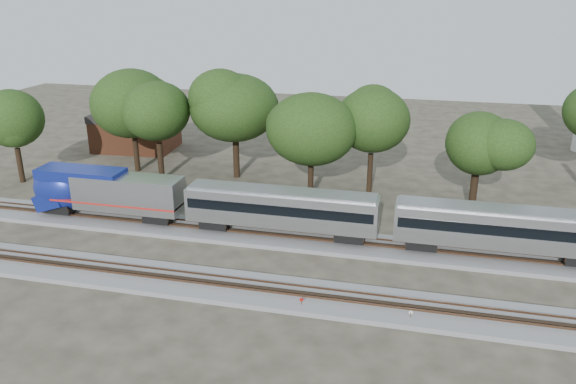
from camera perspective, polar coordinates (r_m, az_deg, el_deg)
name	(u,v)px	position (r m, az deg, el deg)	size (l,w,h in m)	color
ground	(282,270)	(47.80, -0.62, -7.97)	(160.00, 160.00, 0.00)	#383328
track_far	(297,239)	(52.93, 0.96, -4.78)	(160.00, 5.00, 0.73)	slate
track_near	(270,292)	(44.32, -1.89, -10.11)	(160.00, 5.00, 0.73)	slate
train	(503,227)	(51.25, 21.03, -3.32)	(93.28, 3.22, 4.75)	#ABAEB2
switch_stand_red	(301,302)	(42.29, 1.37, -11.11)	(0.30, 0.10, 0.94)	#512D19
switch_stand_white	(411,315)	(41.78, 12.35, -12.07)	(0.29, 0.05, 0.92)	#512D19
switch_lever	(340,310)	(42.41, 5.31, -11.81)	(0.50, 0.30, 0.30)	#512D19
brick_building	(136,131)	(85.06, -15.21, 6.03)	(11.68, 8.59, 5.39)	brown
tree_0	(12,119)	(73.98, -26.23, 6.70)	(8.03, 8.03, 11.31)	black
tree_1	(131,103)	(73.20, -15.62, 8.65)	(8.96, 8.96, 12.63)	black
tree_2	(157,111)	(68.96, -13.21, 8.00)	(8.74, 8.74, 12.32)	black
tree_3	(235,108)	(68.54, -5.45, 8.52)	(8.92, 8.92, 12.57)	black
tree_4	(311,129)	(61.41, 2.39, 6.37)	(8.02, 8.02, 11.31)	black
tree_5	(373,120)	(63.78, 8.59, 7.23)	(8.63, 8.63, 12.16)	black
tree_6	(479,143)	(61.05, 18.85, 4.70)	(7.50, 7.50, 10.58)	black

